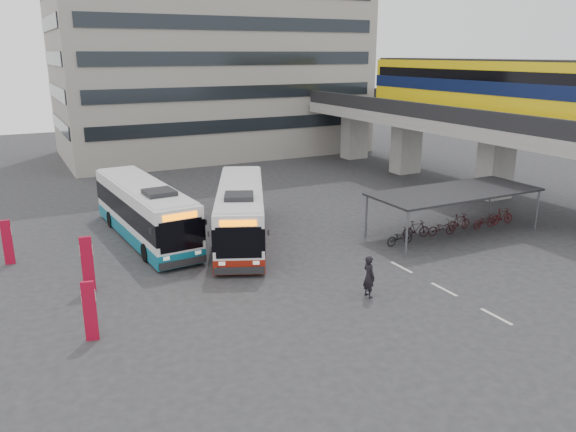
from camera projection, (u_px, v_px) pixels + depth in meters
name	position (u px, v px, depth m)	size (l,w,h in m)	color
ground	(359.00, 276.00, 26.36)	(120.00, 120.00, 0.00)	#28282B
viaduct	(466.00, 107.00, 41.79)	(8.00, 32.00, 9.68)	gray
bike_shelter	(453.00, 209.00, 32.23)	(10.00, 4.00, 2.54)	#595B60
office_block	(211.00, 28.00, 56.23)	(30.00, 15.00, 25.00)	gray
road_markings	(444.00, 289.00, 24.90)	(0.15, 7.60, 0.01)	beige
bus_main	(241.00, 213.00, 31.12)	(6.76, 11.35, 3.35)	white
bus_teal	(145.00, 211.00, 31.35)	(3.28, 11.61, 3.39)	white
pedestrian	(369.00, 276.00, 23.92)	(0.68, 0.44, 1.86)	black
sign_totem_south	(90.00, 310.00, 20.21)	(0.49, 0.26, 2.30)	#A00924
sign_totem_mid	(87.00, 264.00, 24.36)	(0.55, 0.23, 2.52)	#A00924
sign_totem_north	(7.00, 241.00, 27.58)	(0.49, 0.21, 2.27)	#A00924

